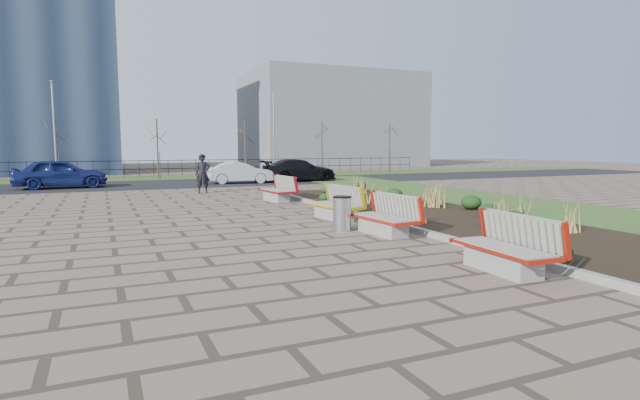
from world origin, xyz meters
name	(u,v)px	position (x,y,z in m)	size (l,w,h in m)	color
ground	(311,267)	(0.00, 0.00, 0.00)	(120.00, 120.00, 0.00)	brown
planting_bed	(428,213)	(6.25, 5.00, 0.05)	(4.50, 18.00, 0.10)	black
planting_curb	(365,217)	(3.92, 5.00, 0.07)	(0.16, 18.00, 0.15)	gray
grass_verge_near	(535,207)	(11.00, 5.00, 0.02)	(5.00, 38.00, 0.04)	#33511E
grass_verge_far	(156,178)	(0.00, 28.00, 0.02)	(80.00, 5.00, 0.04)	#33511E
road	(167,184)	(0.00, 22.00, 0.01)	(80.00, 7.00, 0.02)	black
bench_a	(502,245)	(3.00, -1.71, 0.50)	(0.90, 2.10, 1.00)	#A7190B
bench_b	(383,215)	(3.00, 2.43, 0.50)	(0.90, 2.10, 1.00)	red
bench_c	(333,203)	(3.00, 5.37, 0.50)	(0.90, 2.10, 1.00)	gold
bench_d	(276,189)	(3.00, 10.85, 0.50)	(0.90, 2.10, 1.00)	#A80B15
litter_bin	(342,214)	(2.30, 3.37, 0.46)	(0.49, 0.49, 0.91)	#B2B2B7
pedestrian	(203,174)	(0.90, 15.49, 0.93)	(0.68, 0.45, 1.87)	black
car_blue	(60,173)	(-5.49, 21.19, 0.80)	(1.84, 4.58, 1.56)	navy
car_silver	(241,173)	(4.13, 20.78, 0.66)	(1.35, 3.87, 1.27)	#B4B6BD
car_black	(299,170)	(7.97, 20.93, 0.71)	(1.94, 4.77, 1.38)	black
tree_b	(56,149)	(-6.00, 26.50, 2.04)	(1.40, 1.40, 4.00)	#4C3D2D
tree_c	(158,149)	(0.00, 26.50, 2.04)	(1.40, 1.40, 4.00)	#4C3D2D
tree_d	(245,149)	(6.00, 26.50, 2.04)	(1.40, 1.40, 4.00)	#4C3D2D
tree_e	(322,148)	(12.00, 26.50, 2.04)	(1.40, 1.40, 4.00)	#4C3D2D
tree_f	(389,148)	(18.00, 26.50, 2.04)	(1.40, 1.40, 4.00)	#4C3D2D
lamp_west	(55,133)	(-6.00, 26.00, 3.04)	(0.24, 0.60, 6.00)	gray
lamp_east	(274,135)	(8.00, 26.00, 3.04)	(0.24, 0.60, 6.00)	gray
railing_fence	(154,168)	(0.00, 29.50, 0.64)	(44.00, 0.10, 1.20)	black
building_grey	(331,121)	(20.00, 42.00, 5.00)	(18.00, 12.00, 10.00)	slate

